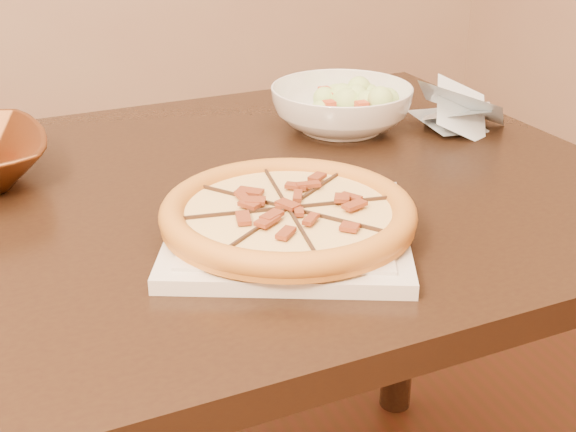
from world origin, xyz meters
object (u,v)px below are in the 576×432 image
(plate, at_px, (288,231))
(pizza, at_px, (288,213))
(salad_bowl, at_px, (341,108))
(dining_table, at_px, (158,272))

(plate, distance_m, pizza, 0.02)
(salad_bowl, bearing_deg, plate, -122.86)
(dining_table, relative_size, plate, 3.81)
(dining_table, bearing_deg, salad_bowl, 27.48)
(pizza, height_order, salad_bowl, salad_bowl)
(dining_table, distance_m, salad_bowl, 0.43)
(dining_table, height_order, salad_bowl, salad_bowl)
(plate, bearing_deg, pizza, 165.27)
(dining_table, bearing_deg, plate, -52.43)
(plate, bearing_deg, salad_bowl, 57.14)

